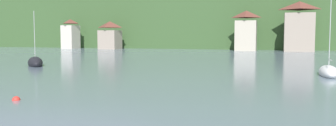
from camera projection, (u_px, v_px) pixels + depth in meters
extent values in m
cube|color=#38562D|center=(253.00, 13.00, 111.06)|extent=(352.00, 43.91, 21.36)
cube|color=beige|center=(71.00, 37.00, 99.07)|extent=(3.44, 4.54, 6.45)
pyramid|color=brown|center=(70.00, 21.00, 98.73)|extent=(3.61, 4.77, 1.20)
cube|color=gray|center=(110.00, 40.00, 95.87)|extent=(4.92, 4.97, 5.02)
pyramid|color=brown|center=(110.00, 24.00, 95.54)|extent=(5.17, 5.22, 1.72)
cube|color=#BCB29E|center=(246.00, 36.00, 85.47)|extent=(4.90, 5.10, 7.19)
pyramid|color=brown|center=(246.00, 14.00, 85.06)|extent=(5.14, 5.36, 1.71)
cube|color=gray|center=(299.00, 32.00, 82.10)|extent=(6.51, 5.41, 8.82)
pyramid|color=brown|center=(300.00, 5.00, 81.61)|extent=(6.83, 5.68, 1.89)
ellipsoid|color=black|center=(35.00, 63.00, 43.94)|extent=(4.89, 5.31, 1.53)
cylinder|color=#B7B7BC|center=(34.00, 35.00, 43.67)|extent=(0.07, 0.07, 5.95)
cylinder|color=#ADADB2|center=(35.00, 53.00, 44.70)|extent=(1.25, 1.44, 0.06)
ellipsoid|color=white|center=(329.00, 72.00, 33.43)|extent=(1.96, 6.16, 1.26)
cylinder|color=#B7B7BC|center=(330.00, 28.00, 33.10)|extent=(0.07, 0.07, 7.56)
cylinder|color=#ADADB2|center=(330.00, 60.00, 32.23)|extent=(0.17, 2.34, 0.07)
sphere|color=red|center=(16.00, 100.00, 20.63)|extent=(0.46, 0.46, 0.46)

